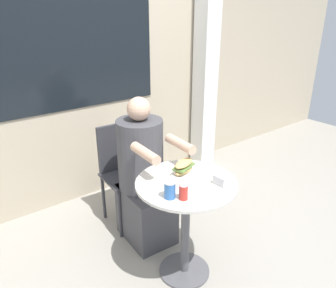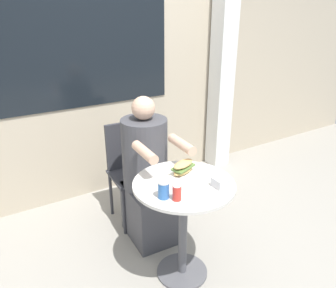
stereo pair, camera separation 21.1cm
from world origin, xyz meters
name	(u,v)px [view 1 (the left image)]	position (x,y,z in m)	size (l,w,h in m)	color
ground_plane	(184,271)	(0.00, 0.00, 0.00)	(8.00, 8.00, 0.00)	gray
storefront_wall	(82,53)	(0.00, 1.46, 1.40)	(8.00, 0.09, 2.80)	#B7A88E
lattice_pillar	(206,64)	(1.38, 1.30, 1.20)	(0.21, 0.21, 2.40)	silver
cafe_table	(186,209)	(0.00, 0.00, 0.54)	(0.66, 0.66, 0.74)	beige
diner_chair	(122,165)	(0.01, 0.87, 0.52)	(0.40, 0.40, 0.87)	#333338
seated_diner	(144,181)	(0.01, 0.52, 0.51)	(0.38, 0.65, 1.19)	#424247
sandwich_on_plate	(184,168)	(0.06, 0.10, 0.78)	(0.20, 0.20, 0.09)	white
drink_cup	(170,189)	(-0.20, -0.08, 0.80)	(0.07, 0.07, 0.11)	#336BB7
napkin_box	(223,180)	(0.17, -0.16, 0.77)	(0.09, 0.09, 0.06)	silver
condiment_bottle	(183,191)	(-0.15, -0.14, 0.80)	(0.05, 0.05, 0.12)	red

